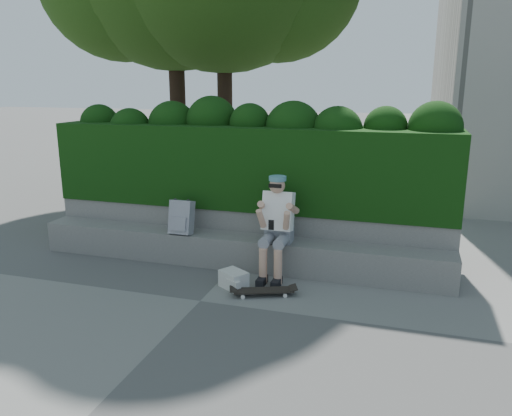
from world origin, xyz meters
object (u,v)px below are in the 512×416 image
(backpack_plaid, at_px, (182,217))
(backpack_ground, at_px, (234,279))
(skateboard, at_px, (263,291))
(person, at_px, (277,223))

(backpack_plaid, xyz_separation_m, backpack_ground, (1.02, -0.65, -0.58))
(backpack_plaid, bearing_deg, skateboard, -26.18)
(backpack_ground, bearing_deg, backpack_plaid, -179.76)
(backpack_plaid, bearing_deg, person, -1.42)
(person, bearing_deg, skateboard, -88.56)
(person, relative_size, backpack_ground, 4.01)
(backpack_ground, bearing_deg, person, 86.15)
(skateboard, distance_m, backpack_ground, 0.46)
(person, bearing_deg, backpack_ground, -126.55)
(skateboard, bearing_deg, backpack_plaid, 130.42)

